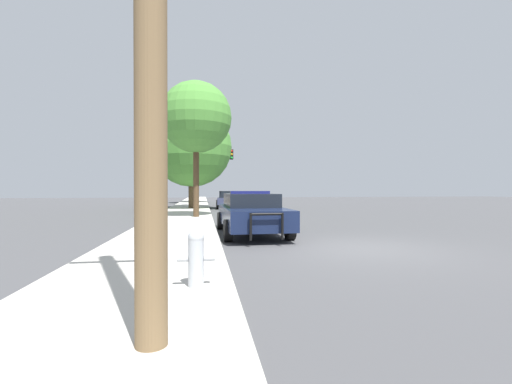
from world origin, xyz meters
TOP-DOWN VIEW (x-y plane):
  - ground_plane at (0.00, 0.00)m, footprint 110.00×110.00m
  - sidewalk_left at (-5.10, 0.00)m, footprint 3.00×110.00m
  - police_car at (-2.44, 3.25)m, footprint 2.18×5.17m
  - fire_hydrant at (-4.16, -3.33)m, footprint 0.54×0.24m
  - traffic_light at (-3.61, 22.12)m, footprint 3.78×0.35m
  - car_background_midblock at (-1.97, 19.17)m, footprint 2.27×4.54m
  - tree_sidewalk_mid at (-4.91, 17.53)m, footprint 5.98×5.98m
  - tree_sidewalk_near at (-4.41, 9.35)m, footprint 3.63×3.63m
  - tree_sidewalk_far at (-4.82, 28.95)m, footprint 4.57×4.57m

SIDE VIEW (x-z plane):
  - ground_plane at x=0.00m, z-range 0.00..0.00m
  - sidewalk_left at x=-5.10m, z-range 0.00..0.13m
  - fire_hydrant at x=-4.16m, z-range 0.16..0.98m
  - car_background_midblock at x=-1.97m, z-range 0.05..1.44m
  - police_car at x=-2.44m, z-range 0.01..1.48m
  - traffic_light at x=-3.61m, z-range 1.19..6.29m
  - tree_sidewalk_mid at x=-4.91m, z-range 0.91..8.47m
  - tree_sidewalk_far at x=-4.82m, z-range 1.26..8.11m
  - tree_sidewalk_near at x=-4.41m, z-range 1.74..8.63m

